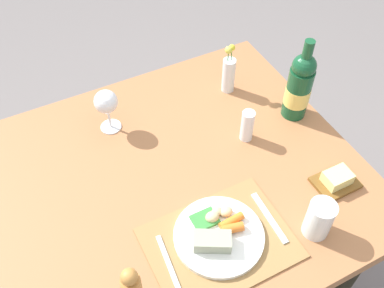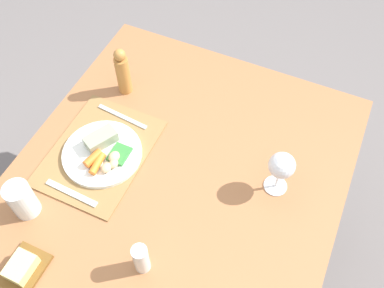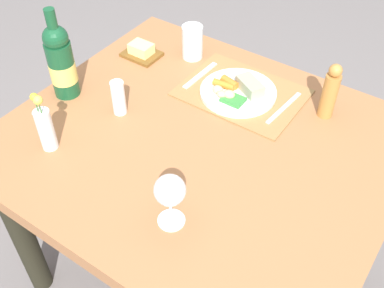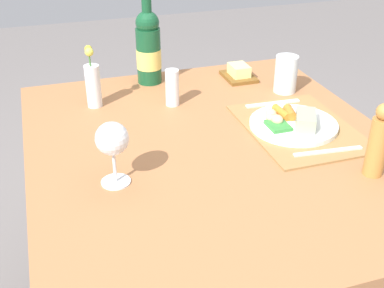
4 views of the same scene
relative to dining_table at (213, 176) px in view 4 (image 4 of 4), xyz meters
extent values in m
cube|color=#A26940|center=(0.00, 0.00, 0.08)|extent=(1.13, 0.98, 0.05)
cylinder|color=black|center=(0.47, -0.40, -0.28)|extent=(0.08, 0.08, 0.66)
cylinder|color=black|center=(0.47, 0.40, -0.28)|extent=(0.08, 0.08, 0.66)
cube|color=olive|center=(0.01, -0.26, 0.11)|extent=(0.39, 0.29, 0.01)
cylinder|color=white|center=(0.01, -0.24, 0.12)|extent=(0.25, 0.25, 0.01)
cube|color=#939D81|center=(-0.02, -0.26, 0.14)|extent=(0.11, 0.09, 0.04)
cylinder|color=orange|center=(0.05, -0.25, 0.14)|extent=(0.07, 0.04, 0.03)
cylinder|color=orange|center=(0.06, -0.23, 0.14)|extent=(0.07, 0.03, 0.02)
ellipsoid|color=#CCBD86|center=(0.02, -0.20, 0.14)|extent=(0.04, 0.03, 0.03)
ellipsoid|color=#D6B882|center=(0.04, -0.19, 0.14)|extent=(0.03, 0.03, 0.02)
ellipsoid|color=#DDBA85|center=(0.06, -0.20, 0.14)|extent=(0.04, 0.03, 0.02)
cube|color=#378639|center=(0.00, -0.19, 0.13)|extent=(0.07, 0.06, 0.01)
cube|color=silver|center=(-0.14, -0.26, 0.11)|extent=(0.03, 0.19, 0.00)
cube|color=silver|center=(0.17, -0.26, 0.11)|extent=(0.03, 0.18, 0.00)
cylinder|color=white|center=(-0.11, 0.29, 0.11)|extent=(0.07, 0.07, 0.00)
cylinder|color=white|center=(-0.11, 0.29, 0.15)|extent=(0.01, 0.01, 0.08)
sphere|color=white|center=(-0.11, 0.29, 0.22)|extent=(0.08, 0.08, 0.08)
cylinder|color=white|center=(0.28, 0.04, 0.16)|extent=(0.04, 0.04, 0.11)
cube|color=brown|center=(0.42, -0.25, 0.11)|extent=(0.13, 0.10, 0.01)
cube|color=#ECE38B|center=(0.42, -0.25, 0.14)|extent=(0.08, 0.06, 0.04)
cylinder|color=silver|center=(0.34, 0.27, 0.17)|extent=(0.05, 0.05, 0.13)
cylinder|color=#3F7233|center=(0.35, 0.27, 0.20)|extent=(0.00, 0.00, 0.18)
sphere|color=gold|center=(0.35, 0.27, 0.29)|extent=(0.02, 0.02, 0.02)
cylinder|color=#3F7233|center=(0.33, 0.27, 0.19)|extent=(0.00, 0.00, 0.18)
sphere|color=#D6D44B|center=(0.33, 0.27, 0.28)|extent=(0.03, 0.03, 0.03)
cylinder|color=#154B2A|center=(0.48, 0.06, 0.20)|extent=(0.08, 0.08, 0.19)
sphere|color=#154B2A|center=(0.48, 0.06, 0.31)|extent=(0.08, 0.08, 0.08)
cylinder|color=#154B2A|center=(0.48, 0.06, 0.36)|extent=(0.03, 0.03, 0.09)
cylinder|color=#EACE64|center=(0.48, 0.06, 0.19)|extent=(0.08, 0.08, 0.07)
cylinder|color=silver|center=(0.26, -0.35, 0.17)|extent=(0.07, 0.07, 0.12)
cylinder|color=#A7D1CC|center=(0.26, -0.35, 0.14)|extent=(0.07, 0.07, 0.07)
cylinder|color=#B97D3A|center=(-0.26, -0.31, 0.18)|extent=(0.05, 0.05, 0.15)
camera|label=1|loc=(-0.32, -0.73, 1.18)|focal=40.66mm
camera|label=2|loc=(0.57, 0.32, 1.25)|focal=40.30mm
camera|label=3|loc=(-0.55, 0.84, 1.06)|focal=43.74mm
camera|label=4|loc=(-1.08, 0.41, 0.75)|focal=46.01mm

